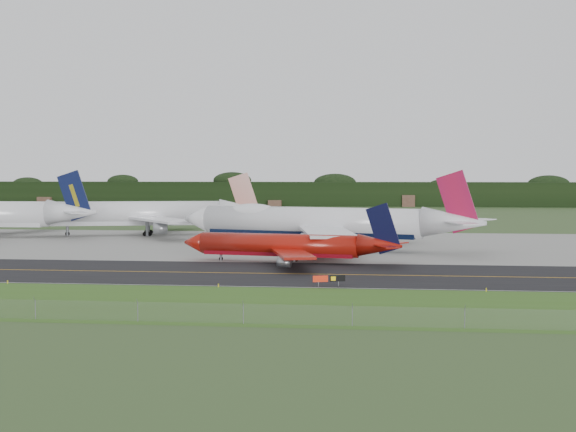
{
  "coord_description": "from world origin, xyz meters",
  "views": [
    {
      "loc": [
        20.93,
        -134.5,
        16.62
      ],
      "look_at": [
        2.9,
        22.0,
        8.15
      ],
      "focal_mm": 50.0,
      "sensor_mm": 36.0,
      "label": 1
    }
  ],
  "objects_px": {
    "jet_star_tail": "(147,214)",
    "jet_red_737": "(291,246)",
    "taxiway_sign": "(329,279)",
    "jet_ba_747": "(321,223)"
  },
  "relations": [
    {
      "from": "jet_star_tail",
      "to": "jet_red_737",
      "type": "bearing_deg",
      "value": -53.49
    },
    {
      "from": "taxiway_sign",
      "to": "jet_red_737",
      "type": "bearing_deg",
      "value": 106.73
    },
    {
      "from": "jet_ba_747",
      "to": "jet_red_737",
      "type": "distance_m",
      "value": 26.71
    },
    {
      "from": "taxiway_sign",
      "to": "jet_ba_747",
      "type": "bearing_deg",
      "value": 95.37
    },
    {
      "from": "jet_ba_747",
      "to": "jet_star_tail",
      "type": "xyz_separation_m",
      "value": [
        -49.41,
        35.4,
        -0.28
      ]
    },
    {
      "from": "jet_ba_747",
      "to": "jet_star_tail",
      "type": "bearing_deg",
      "value": 144.37
    },
    {
      "from": "jet_red_737",
      "to": "jet_star_tail",
      "type": "relative_size",
      "value": 0.66
    },
    {
      "from": "taxiway_sign",
      "to": "jet_star_tail",
      "type": "bearing_deg",
      "value": 120.8
    },
    {
      "from": "jet_red_737",
      "to": "taxiway_sign",
      "type": "relative_size",
      "value": 8.98
    },
    {
      "from": "jet_ba_747",
      "to": "jet_red_737",
      "type": "bearing_deg",
      "value": -98.08
    }
  ]
}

